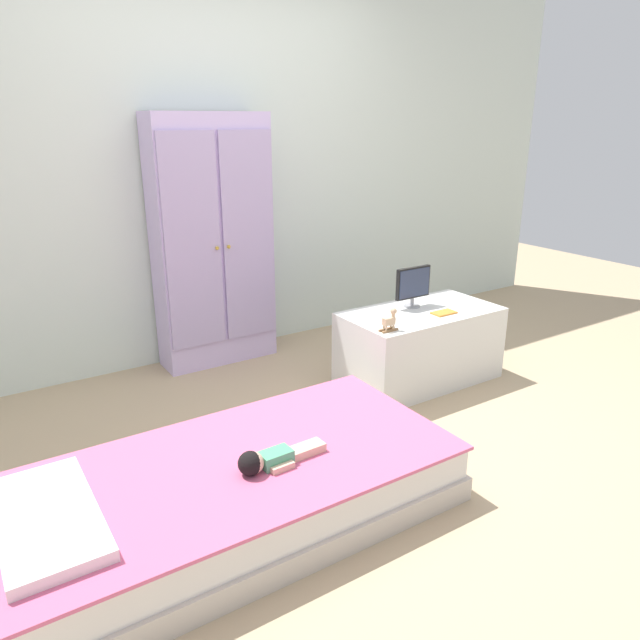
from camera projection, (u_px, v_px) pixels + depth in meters
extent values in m
cube|color=tan|center=(342.00, 444.00, 3.05)|extent=(10.00, 10.00, 0.02)
cube|color=silver|center=(206.00, 157.00, 3.86)|extent=(6.40, 0.05, 2.70)
cube|color=beige|center=(238.00, 506.00, 2.46)|extent=(1.82, 0.89, 0.11)
cube|color=silver|center=(237.00, 480.00, 2.42)|extent=(1.78, 0.85, 0.14)
cube|color=#D65B84|center=(236.00, 464.00, 2.39)|extent=(1.81, 0.88, 0.02)
cube|color=white|center=(47.00, 518.00, 2.02)|extent=(0.32, 0.64, 0.05)
cube|color=#4CA375|center=(276.00, 458.00, 2.37)|extent=(0.13, 0.08, 0.06)
cube|color=#DBB293|center=(304.00, 448.00, 2.46)|extent=(0.16, 0.04, 0.04)
cube|color=#DBB293|center=(308.00, 451.00, 2.43)|extent=(0.16, 0.04, 0.04)
cube|color=#DBB293|center=(269.00, 456.00, 2.41)|extent=(0.10, 0.03, 0.03)
cube|color=#DBB293|center=(283.00, 468.00, 2.33)|extent=(0.10, 0.03, 0.03)
sphere|color=#DBB293|center=(253.00, 463.00, 2.30)|extent=(0.09, 0.09, 0.09)
sphere|color=black|center=(250.00, 463.00, 2.30)|extent=(0.10, 0.10, 0.10)
cube|color=silver|center=(213.00, 243.00, 3.86)|extent=(0.76, 0.27, 1.63)
cube|color=#AF9DC9|center=(193.00, 244.00, 3.63)|extent=(0.36, 0.02, 1.34)
cube|color=#AF9DC9|center=(249.00, 237.00, 3.83)|extent=(0.36, 0.02, 1.34)
sphere|color=gold|center=(217.00, 248.00, 3.71)|extent=(0.02, 0.02, 0.02)
sphere|color=gold|center=(229.00, 247.00, 3.75)|extent=(0.02, 0.02, 0.02)
cube|color=silver|center=(419.00, 346.00, 3.71)|extent=(0.98, 0.52, 0.47)
cylinder|color=#99999E|center=(412.00, 306.00, 3.70)|extent=(0.10, 0.10, 0.01)
cylinder|color=#99999E|center=(412.00, 301.00, 3.70)|extent=(0.02, 0.02, 0.05)
cube|color=black|center=(413.00, 283.00, 3.66)|extent=(0.26, 0.02, 0.20)
cube|color=#28334C|center=(415.00, 283.00, 3.64)|extent=(0.24, 0.01, 0.18)
cube|color=#8E6642|center=(387.00, 329.00, 3.30)|extent=(0.11, 0.01, 0.01)
cube|color=#8E6642|center=(390.00, 331.00, 3.27)|extent=(0.11, 0.01, 0.01)
cube|color=#D1B289|center=(389.00, 321.00, 3.27)|extent=(0.07, 0.03, 0.04)
cylinder|color=#D1B289|center=(391.00, 325.00, 3.30)|extent=(0.01, 0.01, 0.03)
cylinder|color=#D1B289|center=(393.00, 326.00, 3.28)|extent=(0.01, 0.01, 0.03)
cylinder|color=#D1B289|center=(384.00, 327.00, 3.27)|extent=(0.01, 0.01, 0.03)
cylinder|color=#D1B289|center=(386.00, 328.00, 3.25)|extent=(0.01, 0.01, 0.03)
cylinder|color=#D1B289|center=(393.00, 315.00, 3.27)|extent=(0.02, 0.02, 0.02)
sphere|color=#D1B289|center=(394.00, 311.00, 3.26)|extent=(0.04, 0.04, 0.04)
cube|color=orange|center=(444.00, 313.00, 3.58)|extent=(0.15, 0.09, 0.01)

